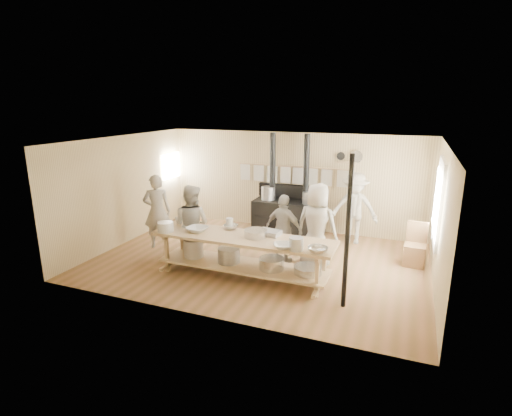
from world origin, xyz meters
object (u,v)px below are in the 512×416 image
(stove, at_px, (288,213))
(cook_far_left, at_px, (157,211))
(cook_left, at_px, (191,224))
(chair, at_px, (415,253))
(roasting_pan, at_px, (269,233))
(cook_right, at_px, (284,229))
(cook_by_window, at_px, (354,208))
(prep_table, at_px, (242,252))
(cook_center, at_px, (317,226))

(stove, relative_size, cook_far_left, 1.48)
(cook_far_left, relative_size, cook_left, 1.03)
(chair, relative_size, roasting_pan, 2.12)
(roasting_pan, bearing_deg, cook_left, 178.71)
(roasting_pan, bearing_deg, cook_right, 84.89)
(chair, bearing_deg, cook_by_window, 151.03)
(cook_by_window, relative_size, roasting_pan, 4.06)
(cook_far_left, bearing_deg, stove, -169.59)
(cook_far_left, bearing_deg, cook_right, 152.98)
(cook_by_window, bearing_deg, cook_left, -141.63)
(cook_left, bearing_deg, stove, -115.14)
(cook_by_window, bearing_deg, prep_table, -122.84)
(prep_table, bearing_deg, stove, 89.96)
(cook_center, relative_size, cook_by_window, 1.02)
(stove, height_order, cook_left, stove)
(cook_by_window, xyz_separation_m, chair, (1.43, -0.93, -0.61))
(cook_left, bearing_deg, chair, -159.95)
(prep_table, height_order, cook_right, cook_right)
(cook_center, xyz_separation_m, cook_by_window, (0.51, 1.75, -0.01))
(cook_far_left, bearing_deg, chair, 160.25)
(roasting_pan, bearing_deg, cook_center, 46.70)
(cook_left, relative_size, cook_right, 1.14)
(prep_table, bearing_deg, cook_by_window, 58.48)
(stove, distance_m, roasting_pan, 2.81)
(cook_far_left, xyz_separation_m, roasting_pan, (3.00, -0.58, 0.02))
(stove, height_order, chair, stove)
(cook_center, bearing_deg, chair, -150.56)
(prep_table, bearing_deg, cook_far_left, 161.49)
(prep_table, distance_m, cook_left, 1.38)
(cook_right, distance_m, chair, 2.82)
(cook_center, bearing_deg, cook_left, 23.46)
(cook_far_left, xyz_separation_m, cook_center, (3.75, 0.22, 0.01))
(cook_left, relative_size, chair, 1.86)
(stove, bearing_deg, chair, -19.66)
(cook_far_left, distance_m, cook_center, 3.76)
(stove, distance_m, cook_far_left, 3.36)
(prep_table, relative_size, cook_right, 2.40)
(cook_right, distance_m, roasting_pan, 0.76)
(cook_far_left, distance_m, cook_left, 1.35)
(cook_by_window, bearing_deg, chair, -34.43)
(cook_right, xyz_separation_m, chair, (2.63, 0.88, -0.48))
(stove, xyz_separation_m, cook_by_window, (1.73, -0.20, 0.36))
(cook_far_left, xyz_separation_m, chair, (5.70, 1.04, -0.61))
(cook_right, bearing_deg, roasting_pan, 99.37)
(cook_left, height_order, cook_right, cook_left)
(prep_table, height_order, roasting_pan, roasting_pan)
(chair, bearing_deg, cook_center, -153.00)
(roasting_pan, bearing_deg, cook_by_window, 63.56)
(stove, xyz_separation_m, roasting_pan, (0.46, -2.75, 0.38))
(prep_table, height_order, chair, chair)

